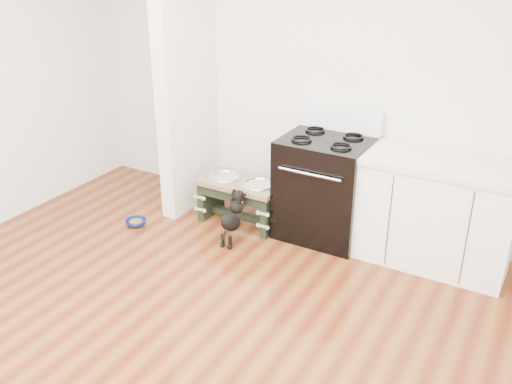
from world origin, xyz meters
name	(u,v)px	position (x,y,z in m)	size (l,w,h in m)	color
ground	(152,364)	(0.00, 0.00, 0.00)	(5.00, 5.00, 0.00)	#4F1F0E
room_shell	(128,124)	(0.00, 0.00, 1.62)	(5.00, 5.00, 5.00)	silver
partition_wall	(186,72)	(-1.18, 2.10, 1.35)	(0.15, 0.80, 2.70)	silver
oven_range	(325,186)	(0.25, 2.16, 0.48)	(0.76, 0.69, 1.14)	black
cabinet_run	(437,212)	(1.23, 2.18, 0.45)	(1.24, 0.64, 0.91)	white
dog_feeder	(241,193)	(-0.52, 1.97, 0.30)	(0.78, 0.42, 0.44)	black
puppy	(233,216)	(-0.38, 1.61, 0.26)	(0.14, 0.40, 0.47)	black
floor_bowl	(136,223)	(-1.34, 1.41, 0.03)	(0.21, 0.21, 0.06)	navy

